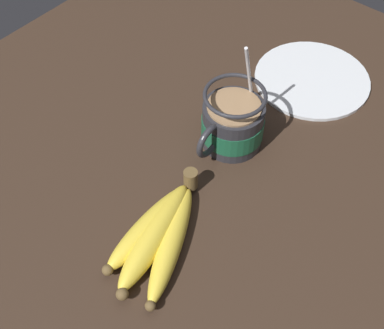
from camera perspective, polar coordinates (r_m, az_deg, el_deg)
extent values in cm
cube|color=#332319|center=(78.44, 3.57, -1.45)|extent=(100.15, 100.15, 2.53)
cylinder|color=#28282D|center=(78.87, 4.36, 4.26)|extent=(9.05, 9.05, 7.13)
cylinder|color=#195638|center=(79.05, 4.35, 4.13)|extent=(9.25, 9.25, 3.31)
torus|color=#28282D|center=(75.00, 1.91, 2.56)|extent=(5.45, 0.90, 5.45)
cylinder|color=#997551|center=(76.26, 4.52, 6.15)|extent=(7.85, 7.85, 0.40)
torus|color=#28282D|center=(74.71, 4.63, 7.37)|extent=(9.05, 9.05, 0.60)
cylinder|color=silver|center=(77.18, 6.22, 8.54)|extent=(4.46, 0.50, 15.30)
ellipsoid|color=silver|center=(81.28, 4.95, 3.87)|extent=(3.00, 2.00, 0.80)
cylinder|color=brown|center=(73.38, -0.15, -1.56)|extent=(2.00, 2.00, 3.00)
ellipsoid|color=gold|center=(70.27, -4.59, -6.60)|extent=(15.96, 3.97, 3.25)
sphere|color=brown|center=(67.66, -8.98, -11.05)|extent=(1.46, 1.46, 1.46)
ellipsoid|color=gold|center=(69.19, -3.73, -7.73)|extent=(17.85, 7.62, 3.51)
sphere|color=brown|center=(65.81, -7.45, -13.54)|extent=(1.58, 1.58, 1.58)
ellipsoid|color=gold|center=(68.95, -2.25, -8.36)|extent=(17.23, 10.20, 2.98)
sphere|color=brown|center=(65.13, -4.47, -14.80)|extent=(1.34, 1.34, 1.34)
cylinder|color=silver|center=(92.92, 12.67, 8.89)|extent=(19.23, 19.23, 0.60)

